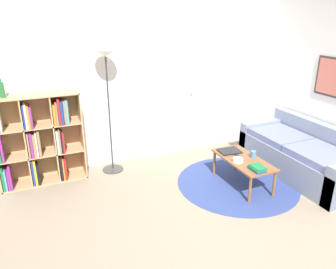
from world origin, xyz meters
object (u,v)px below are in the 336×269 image
at_px(couch, 304,155).
at_px(coffee_table, 243,162).
at_px(cup, 253,154).
at_px(bottle_middle, 2,90).
at_px(bowl, 238,160).
at_px(floor_lamp, 107,74).
at_px(laptop, 229,151).
at_px(bookshelf, 37,139).

relative_size(couch, coffee_table, 2.03).
relative_size(cup, bottle_middle, 0.39).
distance_m(bowl, bottle_middle, 3.14).
relative_size(floor_lamp, bowl, 13.24).
bearing_deg(cup, floor_lamp, 144.94).
bearing_deg(floor_lamp, bottle_middle, 178.05).
xyz_separation_m(couch, laptop, (-1.10, 0.34, 0.13)).
distance_m(coffee_table, bowl, 0.15).
height_order(bookshelf, cup, bookshelf).
bearing_deg(coffee_table, bowl, -160.06).
distance_m(laptop, bottle_middle, 3.11).
xyz_separation_m(bookshelf, coffee_table, (2.54, -1.23, -0.29)).
height_order(bowl, bottle_middle, bottle_middle).
xyz_separation_m(couch, coffee_table, (-1.06, 0.05, 0.08)).
bearing_deg(bookshelf, bowl, -27.96).
relative_size(bowl, bottle_middle, 0.55).
relative_size(coffee_table, cup, 9.84).
relative_size(bookshelf, bowl, 9.30).
xyz_separation_m(floor_lamp, bowl, (1.40, -1.21, -1.05)).
height_order(bookshelf, floor_lamp, floor_lamp).
height_order(floor_lamp, cup, floor_lamp).
height_order(bookshelf, coffee_table, bookshelf).
bearing_deg(floor_lamp, laptop, -30.52).
bearing_deg(floor_lamp, bowl, -40.85).
height_order(laptop, bowl, bowl).
bearing_deg(couch, coffee_table, 177.30).
relative_size(couch, laptop, 5.90).
bearing_deg(coffee_table, couch, -2.70).
bearing_deg(coffee_table, bottle_middle, 156.98).
height_order(coffee_table, bottle_middle, bottle_middle).
bearing_deg(laptop, couch, -17.03).
distance_m(floor_lamp, coffee_table, 2.22).
distance_m(bookshelf, cup, 2.96).
bearing_deg(floor_lamp, couch, -25.15).
bearing_deg(floor_lamp, coffee_table, -37.32).
relative_size(coffee_table, laptop, 2.91).
distance_m(couch, bowl, 1.20).
distance_m(bookshelf, laptop, 2.68).
bearing_deg(coffee_table, cup, -4.08).
xyz_separation_m(floor_lamp, laptop, (1.49, -0.88, -1.06)).
bearing_deg(bookshelf, floor_lamp, -3.85).
bearing_deg(bottle_middle, couch, -17.88).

